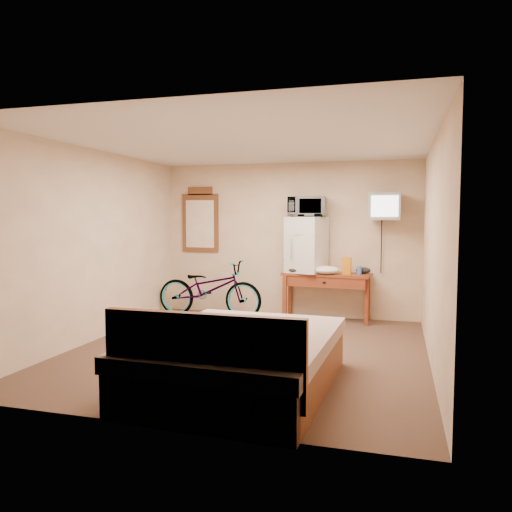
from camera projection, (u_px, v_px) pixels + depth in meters
name	position (u px, v px, depth m)	size (l,w,h in m)	color
room	(248.00, 248.00, 5.98)	(4.60, 4.64, 2.50)	#4F3827
desk	(326.00, 281.00, 7.76)	(1.40, 0.65, 0.75)	brown
mini_fridge	(306.00, 245.00, 7.86)	(0.66, 0.65, 0.87)	silver
microwave	(307.00, 207.00, 7.81)	(0.58, 0.39, 0.32)	silver
snack_bag	(347.00, 266.00, 7.61)	(0.13, 0.08, 0.26)	orange
blue_cup	(359.00, 270.00, 7.61)	(0.07, 0.07, 0.12)	#3E69D4
cloth_cream	(326.00, 270.00, 7.64)	(0.41, 0.32, 0.13)	white
cloth_dark_a	(296.00, 270.00, 7.79)	(0.25, 0.19, 0.10)	black
cloth_dark_b	(363.00, 270.00, 7.71)	(0.22, 0.18, 0.10)	black
crt_television	(385.00, 206.00, 7.46)	(0.48, 0.58, 0.41)	black
wall_mirror	(200.00, 220.00, 8.56)	(0.65, 0.04, 1.10)	brown
bicycle	(209.00, 289.00, 8.09)	(0.62, 1.76, 0.93)	black
bed	(238.00, 360.00, 4.66)	(1.74, 2.26, 0.90)	brown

